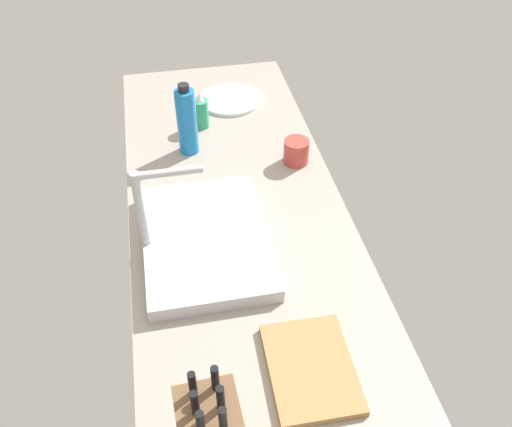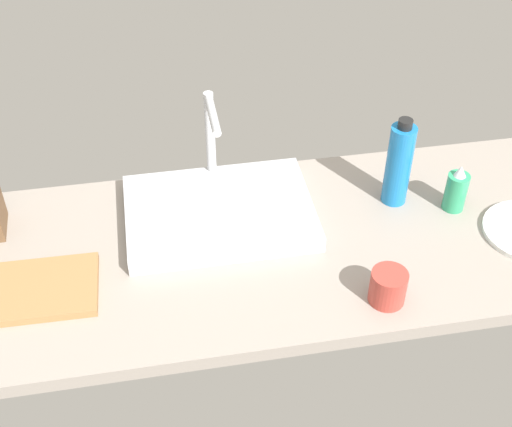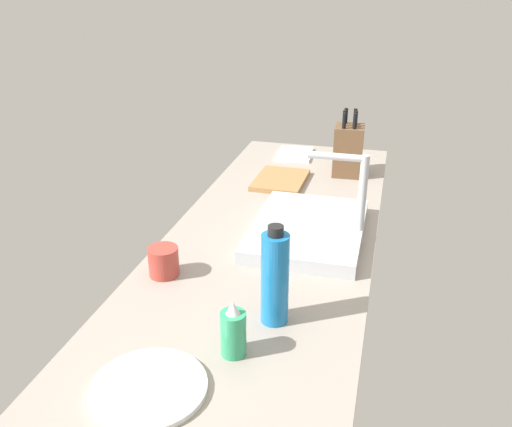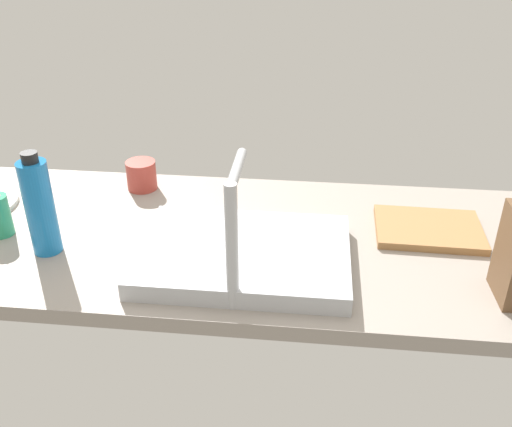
{
  "view_description": "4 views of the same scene",
  "coord_description": "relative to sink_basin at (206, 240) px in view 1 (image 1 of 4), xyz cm",
  "views": [
    {
      "loc": [
        -106.95,
        17.29,
        107.18
      ],
      "look_at": [
        -3.67,
        -3.01,
        11.94
      ],
      "focal_mm": 38.47,
      "sensor_mm": 36.0,
      "label": 1
    },
    {
      "loc": [
        -18.33,
        -116.98,
        115.05
      ],
      "look_at": [
        3.14,
        3.22,
        10.35
      ],
      "focal_mm": 48.9,
      "sensor_mm": 36.0,
      "label": 2
    },
    {
      "loc": [
        139.46,
        32.02,
        76.3
      ],
      "look_at": [
        1.89,
        -3.64,
        11.99
      ],
      "focal_mm": 38.04,
      "sensor_mm": 36.0,
      "label": 3
    },
    {
      "loc": [
        -18.28,
        113.35,
        74.12
      ],
      "look_at": [
        -5.76,
        -2.21,
        8.6
      ],
      "focal_mm": 40.61,
      "sensor_mm": 36.0,
      "label": 4
    }
  ],
  "objects": [
    {
      "name": "cutting_board",
      "position": [
        -41.45,
        -17.27,
        -1.14
      ],
      "size": [
        24.74,
        18.49,
        1.8
      ],
      "primitive_type": "cube",
      "rotation": [
        0.0,
        0.0,
        -0.02
      ],
      "color": "#9E7042",
      "rests_on": "countertop_slab"
    },
    {
      "name": "water_bottle",
      "position": [
        44.05,
        -0.28,
        9.06
      ],
      "size": [
        6.25,
        6.25,
        23.68
      ],
      "color": "#1970B7",
      "rests_on": "countertop_slab"
    },
    {
      "name": "countertop_slab",
      "position": [
        4.54,
        -10.66,
        -3.79
      ],
      "size": [
        189.58,
        61.25,
        3.5
      ],
      "primitive_type": "cube",
      "color": "gray",
      "rests_on": "ground"
    },
    {
      "name": "coffee_mug",
      "position": [
        31.62,
        -32.46,
        1.84
      ],
      "size": [
        7.89,
        7.89,
        7.75
      ],
      "primitive_type": "cylinder",
      "color": "#B23D33",
      "rests_on": "countertop_slab"
    },
    {
      "name": "faucet",
      "position": [
        0.36,
        12.75,
        14.11
      ],
      "size": [
        5.5,
        17.02,
        26.46
      ],
      "color": "#B7BABF",
      "rests_on": "countertop_slab"
    },
    {
      "name": "sink_basin",
      "position": [
        0.0,
        0.0,
        0.0
      ],
      "size": [
        44.89,
        31.97,
        4.08
      ],
      "primitive_type": "cube",
      "color": "#B7BABF",
      "rests_on": "countertop_slab"
    },
    {
      "name": "soap_bottle",
      "position": [
        57.55,
        -5.82,
        3.4
      ],
      "size": [
        5.37,
        5.37,
        12.68
      ],
      "color": "#2D9966",
      "rests_on": "countertop_slab"
    },
    {
      "name": "dinner_plate",
      "position": [
        72.02,
        -18.24,
        -1.44
      ],
      "size": [
        22.3,
        22.3,
        1.2
      ],
      "primitive_type": "cylinder",
      "color": "silver",
      "rests_on": "countertop_slab"
    }
  ]
}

